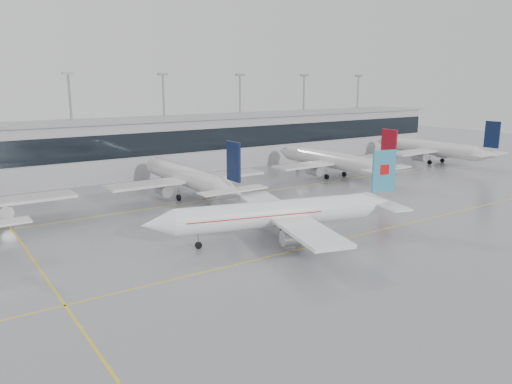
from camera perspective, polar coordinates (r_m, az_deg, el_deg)
ground at (r=64.24m, az=6.07°, el=-6.29°), size 320.00×320.00×0.00m
taxi_line_main at (r=64.24m, az=6.07°, el=-6.28°), size 120.00×0.25×0.01m
taxi_line_north at (r=88.30m, az=-6.59°, el=-1.06°), size 120.00×0.25×0.01m
taxi_line_cross at (r=65.27m, az=-24.13°, el=-7.05°), size 0.25×60.00×0.01m
terminal at (r=116.11m, az=-14.08°, el=4.92°), size 180.00×15.00×12.00m
terminal_glass at (r=108.92m, az=-12.73°, el=5.30°), size 180.00×0.20×5.00m
terminal_roof at (r=115.49m, az=-14.25°, el=7.97°), size 182.00×16.00×0.40m
light_masts at (r=121.06m, az=-15.27°, el=8.65°), size 156.40×1.00×22.60m
air_canada_jet at (r=66.03m, az=3.14°, el=-2.46°), size 35.71×28.97×11.33m
parked_jet_c at (r=90.73m, az=-7.74°, el=1.67°), size 29.64×36.96×11.72m
parked_jet_d at (r=110.59m, az=8.71°, el=3.59°), size 29.64×36.96×11.72m
parked_jet_e at (r=136.67m, az=19.58°, el=4.70°), size 29.64×36.96×11.72m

